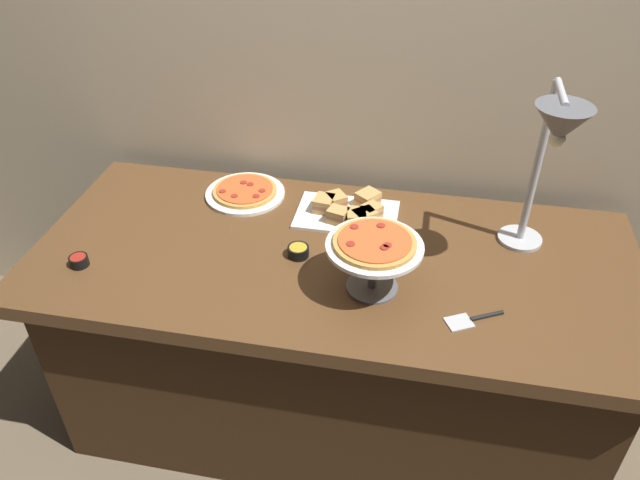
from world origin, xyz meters
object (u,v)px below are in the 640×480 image
(sandwich_platter, at_px, (350,211))
(sauce_cup_near, at_px, (79,261))
(sauce_cup_far, at_px, (298,251))
(serving_spatula, at_px, (472,319))
(pizza_plate_front, at_px, (245,192))
(pizza_plate_center, at_px, (374,249))
(heat_lamp, at_px, (554,140))

(sandwich_platter, height_order, sauce_cup_near, sandwich_platter)
(sauce_cup_far, distance_m, serving_spatula, 0.57)
(pizza_plate_front, distance_m, serving_spatula, 0.94)
(pizza_plate_front, distance_m, sauce_cup_far, 0.41)
(sauce_cup_near, xyz_separation_m, serving_spatula, (1.18, -0.01, -0.01))
(pizza_plate_front, xyz_separation_m, pizza_plate_center, (0.51, -0.42, 0.13))
(heat_lamp, relative_size, sandwich_platter, 1.60)
(heat_lamp, distance_m, sandwich_platter, 0.71)
(sauce_cup_far, bearing_deg, serving_spatula, -19.57)
(heat_lamp, bearing_deg, sauce_cup_near, -169.16)
(sauce_cup_far, xyz_separation_m, serving_spatula, (0.53, -0.19, -0.02))
(sandwich_platter, xyz_separation_m, serving_spatula, (0.41, -0.43, -0.02))
(heat_lamp, bearing_deg, serving_spatula, -119.27)
(pizza_plate_center, bearing_deg, serving_spatula, -15.77)
(sauce_cup_far, bearing_deg, heat_lamp, 6.71)
(pizza_plate_center, distance_m, serving_spatula, 0.33)
(pizza_plate_front, height_order, sauce_cup_near, sauce_cup_near)
(pizza_plate_front, bearing_deg, pizza_plate_center, -39.31)
(serving_spatula, bearing_deg, sauce_cup_far, 160.43)
(sauce_cup_near, bearing_deg, serving_spatula, -0.73)
(pizza_plate_center, bearing_deg, sauce_cup_near, -175.73)
(heat_lamp, distance_m, pizza_plate_front, 1.06)
(heat_lamp, height_order, pizza_plate_center, heat_lamp)
(sauce_cup_far, bearing_deg, pizza_plate_front, 130.60)
(sandwich_platter, distance_m, sauce_cup_far, 0.27)
(heat_lamp, relative_size, pizza_plate_center, 1.99)
(pizza_plate_center, relative_size, sauce_cup_near, 4.80)
(pizza_plate_center, height_order, sauce_cup_far, pizza_plate_center)
(sandwich_platter, relative_size, sauce_cup_near, 5.98)
(sauce_cup_near, height_order, sauce_cup_far, sauce_cup_far)
(pizza_plate_center, distance_m, sauce_cup_near, 0.90)
(heat_lamp, distance_m, pizza_plate_center, 0.56)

